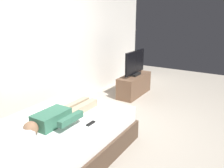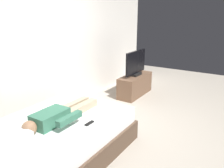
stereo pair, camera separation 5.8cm
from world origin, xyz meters
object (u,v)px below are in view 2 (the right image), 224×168
tv_stand (135,85)px  person (58,115)px  remote (89,123)px  tv (136,64)px  bed (57,139)px  pillow (6,141)px

tv_stand → person: bearing=-174.4°
remote → tv: bearing=14.4°
remote → person: bearing=110.5°
person → remote: bearing=-69.5°
remote → tv_stand: 2.75m
tv → remote: bearing=-165.6°
bed → pillow: size_ratio=4.35×
pillow → tv_stand: size_ratio=0.44×
bed → tv_stand: bearing=4.9°
bed → person: size_ratio=1.66×
bed → tv_stand: bed is taller
bed → tv: 2.89m
bed → remote: (0.18, -0.44, 0.29)m
tv_stand → tv: size_ratio=1.25×
bed → tv: (2.83, 0.24, 0.52)m
pillow → tv: size_ratio=0.55×
pillow → tv_stand: bearing=3.9°
person → tv: (2.80, 0.28, 0.16)m
pillow → tv_stand: 3.58m
tv_stand → tv: tv is taller
bed → tv: tv is taller
pillow → bed: bearing=-0.0°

